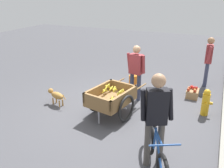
{
  "coord_description": "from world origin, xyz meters",
  "views": [
    {
      "loc": [
        5.01,
        2.26,
        2.88
      ],
      "look_at": [
        0.11,
        0.03,
        0.75
      ],
      "focal_mm": 38.74,
      "sensor_mm": 36.0,
      "label": 1
    }
  ],
  "objects_px": {
    "vendor_person": "(136,68)",
    "fire_hydrant": "(206,102)",
    "bystander_person": "(209,58)",
    "dog": "(56,95)",
    "fruit_cart": "(111,99)",
    "apple_crate": "(193,93)",
    "plastic_bucket": "(133,79)",
    "cyclist_person": "(156,113)",
    "bicycle": "(156,153)"
  },
  "relations": [
    {
      "from": "vendor_person",
      "to": "fire_hydrant",
      "type": "distance_m",
      "value": 1.94
    },
    {
      "from": "fruit_cart",
      "to": "bicycle",
      "type": "distance_m",
      "value": 2.06
    },
    {
      "from": "bicycle",
      "to": "dog",
      "type": "bearing_deg",
      "value": -114.39
    },
    {
      "from": "vendor_person",
      "to": "plastic_bucket",
      "type": "bearing_deg",
      "value": -157.68
    },
    {
      "from": "plastic_bucket",
      "to": "cyclist_person",
      "type": "bearing_deg",
      "value": 24.91
    },
    {
      "from": "apple_crate",
      "to": "fire_hydrant",
      "type": "bearing_deg",
      "value": 22.92
    },
    {
      "from": "fire_hydrant",
      "to": "plastic_bucket",
      "type": "bearing_deg",
      "value": -118.42
    },
    {
      "from": "plastic_bucket",
      "to": "bystander_person",
      "type": "distance_m",
      "value": 2.4
    },
    {
      "from": "fruit_cart",
      "to": "apple_crate",
      "type": "height_order",
      "value": "fruit_cart"
    },
    {
      "from": "bicycle",
      "to": "fire_hydrant",
      "type": "distance_m",
      "value": 2.48
    },
    {
      "from": "cyclist_person",
      "to": "plastic_bucket",
      "type": "relative_size",
      "value": 6.0
    },
    {
      "from": "fruit_cart",
      "to": "plastic_bucket",
      "type": "relative_size",
      "value": 6.28
    },
    {
      "from": "fruit_cart",
      "to": "apple_crate",
      "type": "relative_size",
      "value": 4.01
    },
    {
      "from": "bystander_person",
      "to": "vendor_person",
      "type": "bearing_deg",
      "value": -41.74
    },
    {
      "from": "cyclist_person",
      "to": "dog",
      "type": "height_order",
      "value": "cyclist_person"
    },
    {
      "from": "plastic_bucket",
      "to": "apple_crate",
      "type": "xyz_separation_m",
      "value": [
        0.28,
        1.89,
        -0.01
      ]
    },
    {
      "from": "plastic_bucket",
      "to": "apple_crate",
      "type": "height_order",
      "value": "apple_crate"
    },
    {
      "from": "vendor_person",
      "to": "dog",
      "type": "relative_size",
      "value": 2.31
    },
    {
      "from": "fruit_cart",
      "to": "cyclist_person",
      "type": "height_order",
      "value": "cyclist_person"
    },
    {
      "from": "apple_crate",
      "to": "cyclist_person",
      "type": "bearing_deg",
      "value": -4.56
    },
    {
      "from": "vendor_person",
      "to": "dog",
      "type": "height_order",
      "value": "vendor_person"
    },
    {
      "from": "bicycle",
      "to": "cyclist_person",
      "type": "height_order",
      "value": "cyclist_person"
    },
    {
      "from": "fire_hydrant",
      "to": "vendor_person",
      "type": "bearing_deg",
      "value": -94.84
    },
    {
      "from": "dog",
      "to": "fruit_cart",
      "type": "bearing_deg",
      "value": 92.51
    },
    {
      "from": "bicycle",
      "to": "bystander_person",
      "type": "height_order",
      "value": "bystander_person"
    },
    {
      "from": "bystander_person",
      "to": "dog",
      "type": "bearing_deg",
      "value": -48.3
    },
    {
      "from": "apple_crate",
      "to": "vendor_person",
      "type": "bearing_deg",
      "value": -60.94
    },
    {
      "from": "fruit_cart",
      "to": "cyclist_person",
      "type": "relative_size",
      "value": 1.05
    },
    {
      "from": "bicycle",
      "to": "dog",
      "type": "relative_size",
      "value": 2.28
    },
    {
      "from": "vendor_person",
      "to": "bystander_person",
      "type": "distance_m",
      "value": 2.53
    },
    {
      "from": "plastic_bucket",
      "to": "apple_crate",
      "type": "bearing_deg",
      "value": 81.47
    },
    {
      "from": "bicycle",
      "to": "plastic_bucket",
      "type": "relative_size",
      "value": 5.34
    },
    {
      "from": "apple_crate",
      "to": "fruit_cart",
      "type": "bearing_deg",
      "value": -40.81
    },
    {
      "from": "dog",
      "to": "bystander_person",
      "type": "relative_size",
      "value": 0.43
    },
    {
      "from": "cyclist_person",
      "to": "apple_crate",
      "type": "relative_size",
      "value": 3.83
    },
    {
      "from": "plastic_bucket",
      "to": "bystander_person",
      "type": "height_order",
      "value": "bystander_person"
    },
    {
      "from": "fruit_cart",
      "to": "bicycle",
      "type": "xyz_separation_m",
      "value": [
        1.44,
        1.47,
        -0.08
      ]
    },
    {
      "from": "bicycle",
      "to": "dog",
      "type": "xyz_separation_m",
      "value": [
        -1.37,
        -3.03,
        -0.08
      ]
    },
    {
      "from": "dog",
      "to": "bicycle",
      "type": "bearing_deg",
      "value": 65.61
    },
    {
      "from": "cyclist_person",
      "to": "dog",
      "type": "relative_size",
      "value": 2.57
    },
    {
      "from": "bicycle",
      "to": "plastic_bucket",
      "type": "xyz_separation_m",
      "value": [
        -3.65,
        -1.7,
        -0.21
      ]
    },
    {
      "from": "fruit_cart",
      "to": "bystander_person",
      "type": "bearing_deg",
      "value": 147.71
    },
    {
      "from": "apple_crate",
      "to": "bystander_person",
      "type": "height_order",
      "value": "bystander_person"
    },
    {
      "from": "vendor_person",
      "to": "bicycle",
      "type": "xyz_separation_m",
      "value": [
        2.56,
        1.26,
        -0.55
      ]
    },
    {
      "from": "fire_hydrant",
      "to": "bystander_person",
      "type": "distance_m",
      "value": 2.13
    },
    {
      "from": "vendor_person",
      "to": "fire_hydrant",
      "type": "xyz_separation_m",
      "value": [
        0.16,
        1.85,
        -0.56
      ]
    },
    {
      "from": "vendor_person",
      "to": "fruit_cart",
      "type": "bearing_deg",
      "value": -10.98
    },
    {
      "from": "cyclist_person",
      "to": "bystander_person",
      "type": "distance_m",
      "value": 4.35
    },
    {
      "from": "fire_hydrant",
      "to": "plastic_bucket",
      "type": "distance_m",
      "value": 2.62
    },
    {
      "from": "vendor_person",
      "to": "fire_hydrant",
      "type": "bearing_deg",
      "value": 85.16
    }
  ]
}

